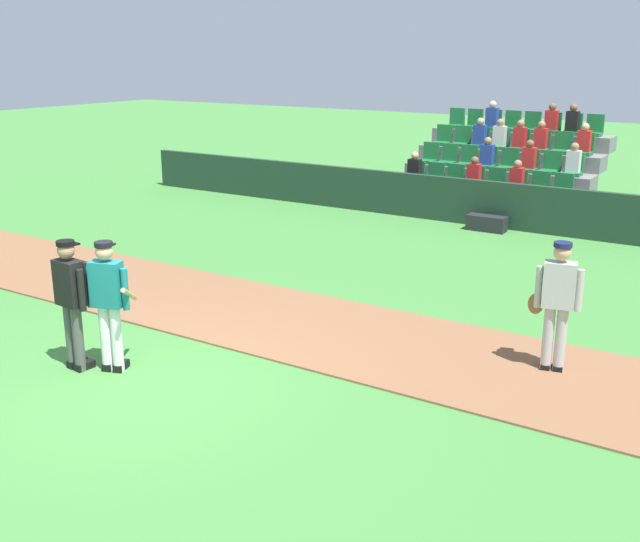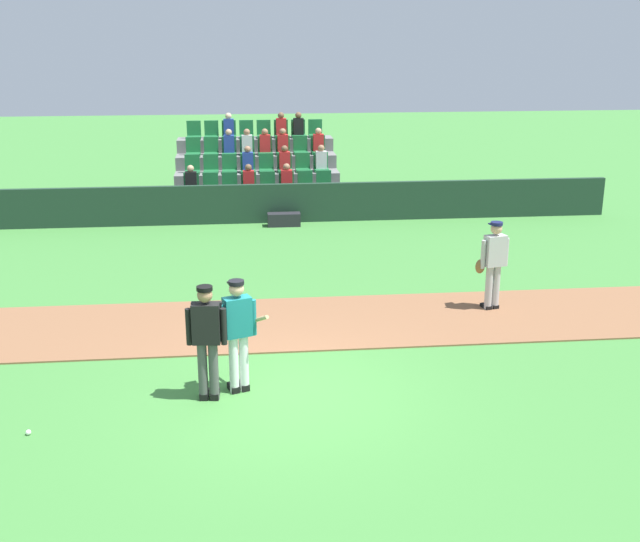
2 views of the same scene
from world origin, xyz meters
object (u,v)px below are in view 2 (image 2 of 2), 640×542
(runner_grey_jersey, at_px, (493,263))
(umpire_home_plate, at_px, (207,336))
(equipment_bag, at_px, (284,220))
(baseball, at_px, (28,432))
(batter_teal_jersey, at_px, (238,331))

(runner_grey_jersey, bearing_deg, umpire_home_plate, -148.23)
(runner_grey_jersey, relative_size, equipment_bag, 1.96)
(equipment_bag, bearing_deg, umpire_home_plate, -99.35)
(umpire_home_plate, xyz_separation_m, baseball, (-2.40, -0.85, -0.96))
(batter_teal_jersey, relative_size, baseball, 23.78)
(batter_teal_jersey, height_order, equipment_bag, batter_teal_jersey)
(baseball, bearing_deg, equipment_bag, 69.97)
(batter_teal_jersey, xyz_separation_m, umpire_home_plate, (-0.45, -0.21, 0.03))
(runner_grey_jersey, bearing_deg, batter_teal_jersey, -147.64)
(umpire_home_plate, distance_m, runner_grey_jersey, 6.25)
(umpire_home_plate, bearing_deg, baseball, -160.60)
(umpire_home_plate, bearing_deg, runner_grey_jersey, 31.77)
(equipment_bag, bearing_deg, runner_grey_jersey, -63.42)
(runner_grey_jersey, bearing_deg, baseball, -151.80)
(umpire_home_plate, height_order, baseball, umpire_home_plate)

